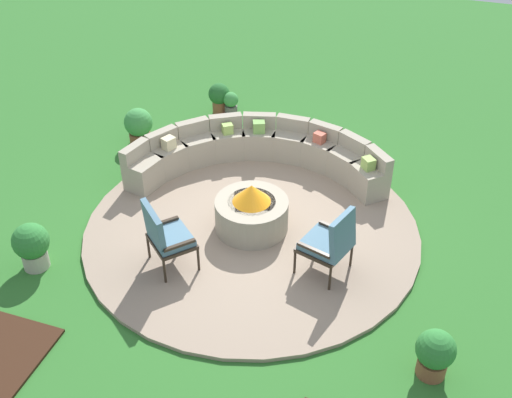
{
  "coord_description": "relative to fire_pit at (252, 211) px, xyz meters",
  "views": [
    {
      "loc": [
        2.44,
        -6.94,
        5.94
      ],
      "look_at": [
        0.0,
        0.2,
        0.45
      ],
      "focal_mm": 43.86,
      "sensor_mm": 36.0,
      "label": 1
    }
  ],
  "objects": [
    {
      "name": "lounge_chair_front_right",
      "position": [
        1.32,
        -0.58,
        0.24
      ],
      "size": [
        0.77,
        0.76,
        1.03
      ],
      "rotation": [
        0.0,
        0.0,
        7.56
      ],
      "color": "#2D2319",
      "rests_on": "patio_circle"
    },
    {
      "name": "ground_plane",
      "position": [
        0.0,
        0.0,
        -0.36
      ],
      "size": [
        24.0,
        24.0,
        0.0
      ],
      "primitive_type": "plane",
      "color": "#2D6B28"
    },
    {
      "name": "lounge_chair_front_left",
      "position": [
        -0.82,
        -1.18,
        0.25
      ],
      "size": [
        0.82,
        0.83,
        1.06
      ],
      "rotation": [
        0.0,
        0.0,
        5.56
      ],
      "color": "#2D2319",
      "rests_on": "patio_circle"
    },
    {
      "name": "potted_plant_3",
      "position": [
        -2.6,
        -1.73,
        0.03
      ],
      "size": [
        0.51,
        0.51,
        0.71
      ],
      "color": "#A89E8E",
      "rests_on": "ground_plane"
    },
    {
      "name": "fire_pit",
      "position": [
        0.0,
        0.0,
        0.0
      ],
      "size": [
        1.09,
        1.09,
        0.77
      ],
      "color": "#9E937F",
      "rests_on": "patio_circle"
    },
    {
      "name": "potted_plant_4",
      "position": [
        -2.78,
        1.77,
        0.01
      ],
      "size": [
        0.52,
        0.52,
        0.69
      ],
      "color": "brown",
      "rests_on": "ground_plane"
    },
    {
      "name": "potted_plant_1",
      "position": [
        -1.82,
        3.3,
        0.0
      ],
      "size": [
        0.42,
        0.42,
        0.64
      ],
      "color": "brown",
      "rests_on": "ground_plane"
    },
    {
      "name": "potted_plant_2",
      "position": [
        -1.55,
        3.22,
        -0.07
      ],
      "size": [
        0.29,
        0.29,
        0.53
      ],
      "color": "#605B56",
      "rests_on": "ground_plane"
    },
    {
      "name": "potted_plant_0",
      "position": [
        2.84,
        -1.83,
        -0.01
      ],
      "size": [
        0.46,
        0.46,
        0.65
      ],
      "color": "brown",
      "rests_on": "ground_plane"
    },
    {
      "name": "curved_stone_bench",
      "position": [
        -0.44,
        1.57,
        0.0
      ],
      "size": [
        4.14,
        2.16,
        0.73
      ],
      "color": "#9E937F",
      "rests_on": "patio_circle"
    },
    {
      "name": "patio_circle",
      "position": [
        0.0,
        0.0,
        -0.33
      ],
      "size": [
        5.02,
        5.02,
        0.06
      ],
      "primitive_type": "cylinder",
      "color": "gray",
      "rests_on": "ground_plane"
    }
  ]
}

